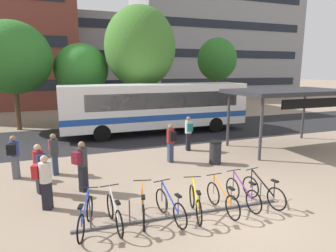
# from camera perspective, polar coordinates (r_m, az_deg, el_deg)

# --- Properties ---
(ground) EXTENTS (200.00, 200.00, 0.00)m
(ground) POSITION_cam_1_polar(r_m,az_deg,el_deg) (8.99, 14.19, -16.37)
(ground) COLOR gray
(bus_lane_asphalt) EXTENTS (80.00, 7.20, 0.01)m
(bus_lane_asphalt) POSITION_cam_1_polar(r_m,az_deg,el_deg) (18.75, -5.34, -1.58)
(bus_lane_asphalt) COLOR #232326
(bus_lane_asphalt) RESTS_ON ground
(city_bus) EXTENTS (12.04, 2.65, 3.20)m
(city_bus) POSITION_cam_1_polar(r_m,az_deg,el_deg) (18.73, -2.46, 3.94)
(city_bus) COLOR white
(city_bus) RESTS_ON ground
(bike_rack) EXTENTS (6.09, 0.39, 0.70)m
(bike_rack) POSITION_cam_1_polar(r_m,az_deg,el_deg) (8.54, 2.99, -16.88)
(bike_rack) COLOR #47474C
(bike_rack) RESTS_ON ground
(parked_bicycle_blue_0) EXTENTS (0.66, 1.66, 0.99)m
(parked_bicycle_blue_0) POSITION_cam_1_polar(r_m,az_deg,el_deg) (8.00, -16.06, -16.97)
(parked_bicycle_blue_0) COLOR black
(parked_bicycle_blue_0) RESTS_ON ground
(parked_bicycle_white_1) EXTENTS (0.52, 1.72, 0.99)m
(parked_bicycle_white_1) POSITION_cam_1_polar(r_m,az_deg,el_deg) (8.00, -10.58, -16.73)
(parked_bicycle_white_1) COLOR black
(parked_bicycle_white_1) RESTS_ON ground
(parked_bicycle_orange_2) EXTENTS (0.60, 1.69, 0.99)m
(parked_bicycle_orange_2) POSITION_cam_1_polar(r_m,az_deg,el_deg) (8.20, -4.96, -15.84)
(parked_bicycle_orange_2) COLOR black
(parked_bicycle_orange_2) RESTS_ON ground
(parked_bicycle_blue_3) EXTENTS (0.52, 1.71, 0.99)m
(parked_bicycle_blue_3) POSITION_cam_1_polar(r_m,az_deg,el_deg) (8.21, 0.47, -15.76)
(parked_bicycle_blue_3) COLOR black
(parked_bicycle_blue_3) RESTS_ON ground
(parked_bicycle_yellow_4) EXTENTS (0.61, 1.68, 0.99)m
(parked_bicycle_yellow_4) POSITION_cam_1_polar(r_m,az_deg,el_deg) (8.45, 5.44, -14.98)
(parked_bicycle_yellow_4) COLOR black
(parked_bicycle_yellow_4) RESTS_ON ground
(parked_bicycle_orange_5) EXTENTS (0.52, 1.72, 0.99)m
(parked_bicycle_orange_5) POSITION_cam_1_polar(r_m,az_deg,el_deg) (8.79, 10.76, -14.09)
(parked_bicycle_orange_5) COLOR black
(parked_bicycle_orange_5) RESTS_ON ground
(parked_bicycle_purple_6) EXTENTS (0.52, 1.72, 0.99)m
(parked_bicycle_purple_6) POSITION_cam_1_polar(r_m,az_deg,el_deg) (9.25, 14.60, -12.92)
(parked_bicycle_purple_6) COLOR black
(parked_bicycle_purple_6) RESTS_ON ground
(parked_bicycle_black_7) EXTENTS (0.52, 1.70, 0.99)m
(parked_bicycle_black_7) POSITION_cam_1_polar(r_m,az_deg,el_deg) (9.58, 18.32, -12.28)
(parked_bicycle_black_7) COLOR black
(parked_bicycle_black_7) RESTS_ON ground
(transit_shelter) EXTENTS (6.02, 3.57, 3.10)m
(transit_shelter) POSITION_cam_1_polar(r_m,az_deg,el_deg) (16.14, 22.71, 6.01)
(transit_shelter) COLOR #38383D
(transit_shelter) RESTS_ON ground
(commuter_black_pack_0) EXTENTS (0.41, 0.57, 1.68)m
(commuter_black_pack_0) POSITION_cam_1_polar(r_m,az_deg,el_deg) (12.33, -28.24, -4.93)
(commuter_black_pack_0) COLOR #565660
(commuter_black_pack_0) RESTS_ON ground
(commuter_red_pack_1) EXTENTS (0.41, 0.57, 1.67)m
(commuter_red_pack_1) POSITION_cam_1_polar(r_m,az_deg,el_deg) (12.18, -21.71, -4.65)
(commuter_red_pack_1) COLOR #2D3851
(commuter_red_pack_1) RESTS_ON ground
(commuter_red_pack_2) EXTENTS (0.59, 0.47, 1.67)m
(commuter_red_pack_2) POSITION_cam_1_polar(r_m,az_deg,el_deg) (9.29, -23.32, -9.54)
(commuter_red_pack_2) COLOR black
(commuter_red_pack_2) RESTS_ON ground
(commuter_teal_pack_3) EXTENTS (0.38, 0.56, 1.77)m
(commuter_teal_pack_3) POSITION_cam_1_polar(r_m,az_deg,el_deg) (14.70, 4.09, -1.02)
(commuter_teal_pack_3) COLOR black
(commuter_teal_pack_3) RESTS_ON ground
(commuter_maroon_pack_4) EXTENTS (0.60, 0.57, 1.76)m
(commuter_maroon_pack_4) POSITION_cam_1_polar(r_m,az_deg,el_deg) (10.15, -16.75, -7.05)
(commuter_maroon_pack_4) COLOR black
(commuter_maroon_pack_4) RESTS_ON ground
(commuter_navy_pack_5) EXTENTS (0.50, 0.60, 1.71)m
(commuter_navy_pack_5) POSITION_cam_1_polar(r_m,az_deg,el_deg) (10.49, -24.19, -7.17)
(commuter_navy_pack_5) COLOR black
(commuter_navy_pack_5) RESTS_ON ground
(commuter_black_pack_6) EXTENTS (0.36, 0.54, 1.73)m
(commuter_black_pack_6) POSITION_cam_1_polar(r_m,az_deg,el_deg) (12.80, 0.55, -2.90)
(commuter_black_pack_6) COLOR #2D3851
(commuter_black_pack_6) RESTS_ON ground
(trash_bin) EXTENTS (0.55, 0.55, 1.03)m
(trash_bin) POSITION_cam_1_polar(r_m,az_deg,el_deg) (12.89, 9.36, -5.17)
(trash_bin) COLOR #232328
(trash_bin) RESTS_ON ground
(street_tree_0) EXTENTS (5.19, 5.19, 8.68)m
(street_tree_0) POSITION_cam_1_polar(r_m,az_deg,el_deg) (21.89, -5.56, 15.26)
(street_tree_0) COLOR brown
(street_tree_0) RESTS_ON ground
(street_tree_1) EXTENTS (5.04, 5.04, 7.32)m
(street_tree_1) POSITION_cam_1_polar(r_m,az_deg,el_deg) (22.21, -28.48, 11.82)
(street_tree_1) COLOR brown
(street_tree_1) RESTS_ON ground
(street_tree_2) EXTENTS (3.80, 3.80, 7.18)m
(street_tree_2) POSITION_cam_1_polar(r_m,az_deg,el_deg) (29.11, 9.70, 12.88)
(street_tree_2) COLOR brown
(street_tree_2) RESTS_ON ground
(street_tree_3) EXTENTS (3.99, 3.99, 6.06)m
(street_tree_3) POSITION_cam_1_polar(r_m,az_deg,el_deg) (23.08, -16.81, 10.60)
(street_tree_3) COLOR brown
(street_tree_3) RESTS_ON ground
(building_right_wing) EXTENTS (25.27, 11.60, 19.84)m
(building_right_wing) POSITION_cam_1_polar(r_m,az_deg,el_deg) (48.87, 9.30, 17.76)
(building_right_wing) COLOR gray
(building_right_wing) RESTS_ON ground
(building_centre_block) EXTENTS (19.46, 13.97, 11.29)m
(building_centre_block) POSITION_cam_1_polar(r_m,az_deg,el_deg) (45.44, -13.24, 12.72)
(building_centre_block) COLOR gray
(building_centre_block) RESTS_ON ground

